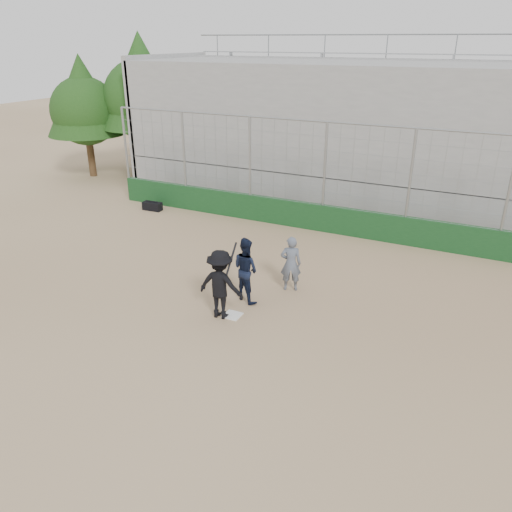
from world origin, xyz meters
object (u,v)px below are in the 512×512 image
at_px(equipment_bag, 152,206).
at_px(catcher_crouched, 246,280).
at_px(batter_at_plate, 221,284).
at_px(umpire, 291,266).

bearing_deg(equipment_bag, catcher_crouched, -36.47).
height_order(batter_at_plate, umpire, batter_at_plate).
height_order(catcher_crouched, umpire, umpire).
bearing_deg(catcher_crouched, equipment_bag, 143.53).
distance_m(batter_at_plate, equipment_bag, 9.43).
relative_size(batter_at_plate, equipment_bag, 2.39).
distance_m(batter_at_plate, umpire, 2.42).
bearing_deg(equipment_bag, batter_at_plate, -42.33).
distance_m(batter_at_plate, catcher_crouched, 1.13).
bearing_deg(equipment_bag, umpire, -27.50).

